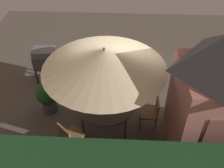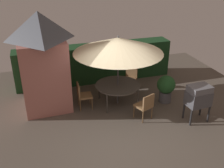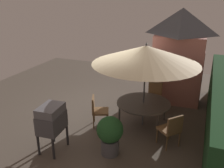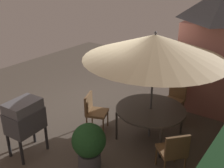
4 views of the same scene
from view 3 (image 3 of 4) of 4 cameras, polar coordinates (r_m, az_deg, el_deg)
ground_plane at (r=8.15m, az=-1.86°, el=-6.60°), size 11.00×11.00×0.00m
hedge_backdrop at (r=7.29m, az=24.33°, el=-5.33°), size 6.31×0.76×1.52m
garden_shed at (r=9.01m, az=15.20°, el=6.53°), size 1.62×1.81×3.22m
patio_table at (r=7.21m, az=7.25°, el=-4.56°), size 1.54×1.54×0.72m
patio_umbrella at (r=6.72m, az=7.80°, el=6.71°), size 2.93×2.93×2.44m
bbq_grill at (r=6.14m, az=-13.80°, el=-7.94°), size 0.73×0.55×1.20m
chair_near_shed at (r=8.36m, az=9.67°, el=-2.22°), size 0.48×0.48×0.90m
chair_far_side at (r=7.21m, az=-3.34°, el=-5.78°), size 0.60×0.61×0.90m
chair_toward_hedge at (r=6.42m, az=13.47°, el=-9.94°), size 0.65×0.65×0.90m
potted_plant_by_shed at (r=5.97m, az=-0.47°, el=-11.32°), size 0.64×0.64×0.99m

